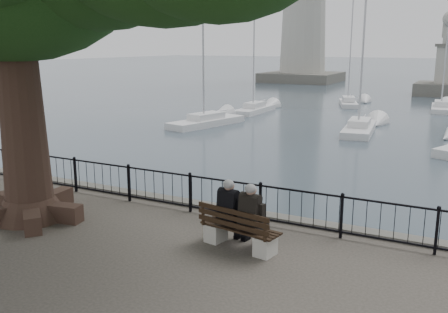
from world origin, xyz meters
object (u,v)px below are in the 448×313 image
Objects in this scene: bench at (239,234)px; person_right at (254,220)px; person_left at (232,214)px; lion_monument at (447,74)px.

person_right is at bearing 8.43° from bench.
bench is at bearing -32.84° from person_left.
lion_monument is at bearing 89.05° from bench.
lion_monument is at bearing 88.79° from person_left.
person_right is (0.33, 0.05, 0.36)m from bench.
lion_monument is (0.48, 48.99, 0.50)m from person_right.
lion_monument is (0.81, 49.04, 0.87)m from bench.
bench is at bearing -171.57° from person_right.
person_right is at bearing -9.51° from person_left.
person_left is 1.00× the size of person_right.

